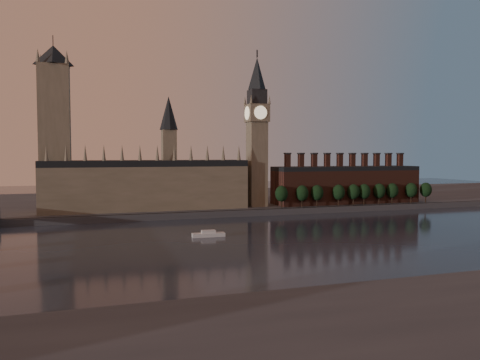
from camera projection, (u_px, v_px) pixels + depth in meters
name	position (u px, v px, depth m)	size (l,w,h in m)	color
ground	(318.00, 240.00, 217.04)	(900.00, 900.00, 0.00)	black
north_bank	(217.00, 200.00, 385.98)	(900.00, 182.00, 4.00)	#424347
palace_of_westminster	(147.00, 182.00, 305.06)	(130.00, 30.30, 74.00)	#7A6C56
victoria_tower	(55.00, 123.00, 285.90)	(24.00, 24.00, 108.00)	#7A6C56
big_ben	(257.00, 130.00, 321.42)	(15.00, 15.00, 107.00)	#7A6C56
chimney_block	(346.00, 184.00, 345.20)	(110.00, 25.00, 37.00)	#51291E
embankment_tree_0	(281.00, 194.00, 313.61)	(8.60, 8.60, 14.88)	black
embankment_tree_1	(302.00, 193.00, 318.11)	(8.60, 8.60, 14.88)	black
embankment_tree_2	(317.00, 193.00, 321.21)	(8.60, 8.60, 14.88)	black
embankment_tree_3	(339.00, 192.00, 325.82)	(8.60, 8.60, 14.88)	black
embankment_tree_4	(353.00, 192.00, 329.63)	(8.60, 8.60, 14.88)	black
embankment_tree_5	(364.00, 191.00, 332.05)	(8.60, 8.60, 14.88)	black
embankment_tree_6	(379.00, 191.00, 337.10)	(8.60, 8.60, 14.88)	black
embankment_tree_7	(392.00, 191.00, 340.52)	(8.60, 8.60, 14.88)	black
embankment_tree_8	(411.00, 190.00, 344.94)	(8.60, 8.60, 14.88)	black
embankment_tree_9	(426.00, 190.00, 348.09)	(8.60, 8.60, 14.88)	black
river_boat	(208.00, 234.00, 226.58)	(16.06, 5.48, 3.16)	#BEBEBE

